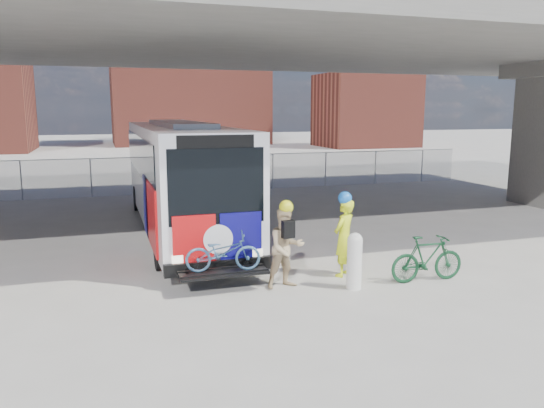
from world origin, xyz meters
name	(u,v)px	position (x,y,z in m)	size (l,w,h in m)	color
ground	(269,252)	(0.00, 0.00, 0.00)	(160.00, 160.00, 0.00)	#9E9991
bus	(179,169)	(-2.00, 3.69, 2.11)	(2.67, 12.96, 3.69)	silver
overpass	(233,36)	(0.00, 4.00, 6.54)	(40.00, 16.00, 7.95)	#605E59
chainlink_fence	(196,164)	(0.00, 12.00, 1.42)	(30.00, 0.06, 30.00)	gray
brick_buildings	(151,98)	(1.23, 48.23, 5.42)	(54.00, 22.00, 12.00)	brown
smokestack	(244,44)	(14.00, 55.00, 12.50)	(2.20, 2.20, 25.00)	brown
bollard	(354,259)	(0.91, -3.61, 0.71)	(0.34, 0.34, 1.32)	silver
cyclist_hivis	(344,235)	(1.10, -2.64, 1.02)	(0.84, 0.79, 2.12)	#DEF319
cyclist_tan	(286,247)	(-0.56, -3.04, 0.97)	(1.00, 0.83, 2.06)	tan
bike_parked	(427,259)	(2.80, -3.67, 0.56)	(0.53, 1.88, 1.13)	#164526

